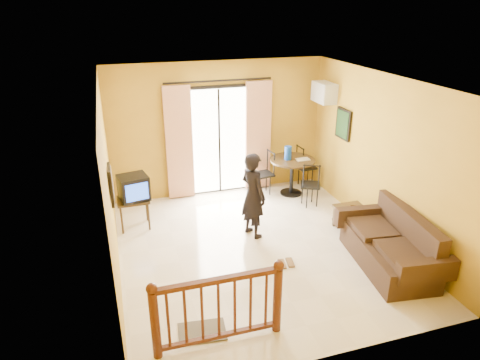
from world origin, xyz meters
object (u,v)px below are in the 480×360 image
object	(u,v)px
dining_table	(292,166)
sofa	(392,246)
coffee_table	(358,221)
television	(134,188)
standing_person	(253,195)

from	to	relation	value
dining_table	sofa	size ratio (longest dim) A/B	0.48
dining_table	coffee_table	distance (m)	2.07
television	sofa	size ratio (longest dim) A/B	0.29
television	coffee_table	distance (m)	4.04
television	standing_person	world-z (taller)	standing_person
sofa	standing_person	world-z (taller)	standing_person
dining_table	standing_person	xyz separation A→B (m)	(-1.36, -1.42, 0.14)
coffee_table	standing_person	distance (m)	1.92
dining_table	coffee_table	bearing A→B (deg)	-78.54
dining_table	standing_person	distance (m)	1.97
television	standing_person	xyz separation A→B (m)	(1.95, -0.90, -0.02)
television	dining_table	world-z (taller)	television
dining_table	sofa	bearing A→B (deg)	-82.05
dining_table	coffee_table	size ratio (longest dim) A/B	0.98
television	dining_table	size ratio (longest dim) A/B	0.60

